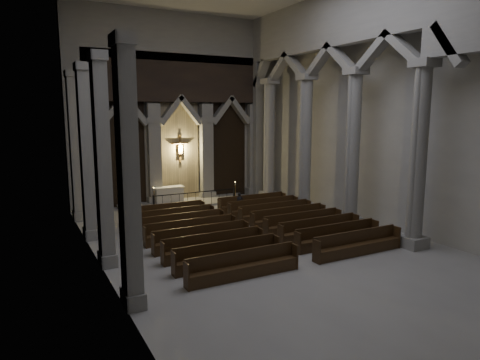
% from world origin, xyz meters
% --- Properties ---
extents(room, '(24.00, 24.10, 12.00)m').
position_xyz_m(room, '(0.00, 0.00, 7.60)').
color(room, '#A29F9A').
rests_on(room, ground).
extents(sanctuary_wall, '(14.00, 0.77, 12.00)m').
position_xyz_m(sanctuary_wall, '(0.00, 11.54, 6.62)').
color(sanctuary_wall, gray).
rests_on(sanctuary_wall, ground).
extents(right_arcade, '(1.00, 24.00, 12.00)m').
position_xyz_m(right_arcade, '(5.50, 1.33, 7.83)').
color(right_arcade, gray).
rests_on(right_arcade, ground).
extents(left_pilasters, '(0.60, 13.00, 8.03)m').
position_xyz_m(left_pilasters, '(-6.75, 3.50, 3.91)').
color(left_pilasters, gray).
rests_on(left_pilasters, ground).
extents(sanctuary_step, '(8.50, 2.60, 0.15)m').
position_xyz_m(sanctuary_step, '(0.00, 10.60, 0.07)').
color(sanctuary_step, gray).
rests_on(sanctuary_step, ground).
extents(altar, '(1.94, 0.78, 0.99)m').
position_xyz_m(altar, '(-1.08, 11.06, 0.65)').
color(altar, beige).
rests_on(altar, sanctuary_step).
extents(altar_rail, '(5.38, 0.09, 1.06)m').
position_xyz_m(altar_rail, '(0.00, 9.10, 0.70)').
color(altar_rail, black).
rests_on(altar_rail, ground).
extents(candle_stand_left, '(0.24, 0.24, 1.40)m').
position_xyz_m(candle_stand_left, '(-2.42, 9.80, 0.38)').
color(candle_stand_left, olive).
rests_on(candle_stand_left, ground).
extents(candle_stand_right, '(0.23, 0.23, 1.35)m').
position_xyz_m(candle_stand_right, '(3.02, 9.67, 0.37)').
color(candle_stand_right, olive).
rests_on(candle_stand_right, ground).
extents(pews, '(9.81, 9.36, 0.98)m').
position_xyz_m(pews, '(0.00, 2.37, 0.32)').
color(pews, black).
rests_on(pews, ground).
extents(worshipper, '(0.44, 0.30, 1.19)m').
position_xyz_m(worshipper, '(1.90, 6.92, 0.59)').
color(worshipper, black).
rests_on(worshipper, ground).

